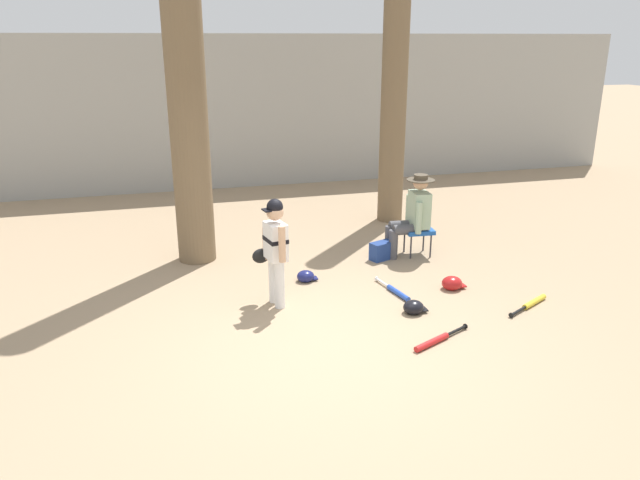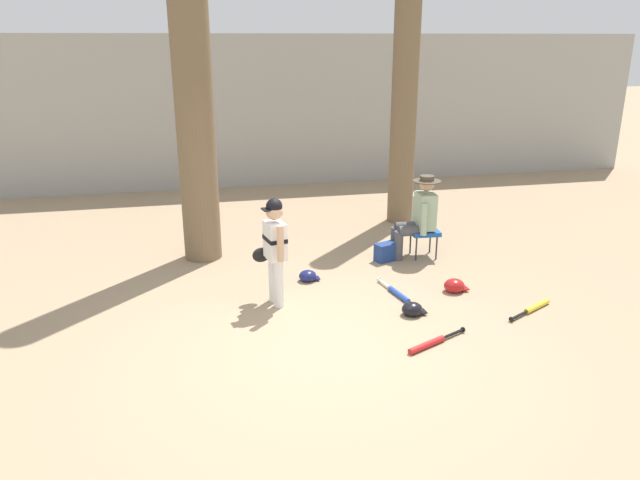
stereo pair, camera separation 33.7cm
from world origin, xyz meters
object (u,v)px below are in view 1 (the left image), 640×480
object	(u,v)px
tree_near_player	(186,84)
seated_spectator	(412,213)
bat_yellow_trainer	(532,303)
batting_helmet_navy	(306,276)
batting_helmet_black	(414,307)
folding_stool	(418,231)
bat_red_barrel	(436,340)
young_ballplayer	(275,245)
handbag_beside_stool	(382,251)
bat_blue_youth	(396,291)
tree_behind_spectator	(394,96)
batting_helmet_red	(452,283)

from	to	relation	value
tree_near_player	seated_spectator	size ratio (longest dim) A/B	4.73
tree_near_player	bat_yellow_trainer	bearing A→B (deg)	-36.02
batting_helmet_navy	batting_helmet_black	bearing A→B (deg)	-52.73
folding_stool	bat_yellow_trainer	bearing A→B (deg)	-73.95
tree_near_player	bat_red_barrel	xyz separation A→B (m)	(2.19, -3.25, -2.43)
tree_near_player	young_ballplayer	world-z (taller)	tree_near_player
bat_yellow_trainer	batting_helmet_navy	xyz separation A→B (m)	(-2.41, 1.46, 0.03)
bat_yellow_trainer	batting_helmet_black	xyz separation A→B (m)	(-1.44, 0.19, 0.04)
folding_stool	batting_helmet_navy	bearing A→B (deg)	-162.94
handbag_beside_stool	bat_yellow_trainer	bearing A→B (deg)	-59.63
tree_near_player	folding_stool	size ratio (longest dim) A/B	13.15
bat_blue_youth	batting_helmet_black	world-z (taller)	batting_helmet_black
bat_yellow_trainer	batting_helmet_navy	size ratio (longest dim) A/B	2.62
tree_behind_spectator	bat_blue_youth	world-z (taller)	tree_behind_spectator
tree_behind_spectator	batting_helmet_red	distance (m)	3.75
tree_behind_spectator	folding_stool	world-z (taller)	tree_behind_spectator
young_ballplayer	bat_red_barrel	distance (m)	2.12
seated_spectator	batting_helmet_red	distance (m)	1.43
batting_helmet_navy	folding_stool	bearing A→B (deg)	17.06
folding_stool	bat_red_barrel	world-z (taller)	folding_stool
bat_yellow_trainer	batting_helmet_red	bearing A→B (deg)	133.58
tree_near_player	batting_helmet_black	size ratio (longest dim) A/B	19.71
tree_behind_spectator	handbag_beside_stool	size ratio (longest dim) A/B	14.49
seated_spectator	batting_helmet_red	bearing A→B (deg)	-90.09
folding_stool	young_ballplayer	bearing A→B (deg)	-153.64
batting_helmet_red	bat_red_barrel	bearing A→B (deg)	-123.38
batting_helmet_red	batting_helmet_black	size ratio (longest dim) A/B	1.08
tree_behind_spectator	batting_helmet_black	bearing A→B (deg)	-107.43
young_ballplayer	handbag_beside_stool	size ratio (longest dim) A/B	3.84
seated_spectator	bat_red_barrel	xyz separation A→B (m)	(-0.84, -2.59, -0.61)
young_ballplayer	folding_stool	xyz separation A→B (m)	(2.35, 1.17, -0.38)
folding_stool	batting_helmet_red	distance (m)	1.34
bat_blue_youth	young_ballplayer	bearing A→B (deg)	176.32
handbag_beside_stool	bat_blue_youth	world-z (taller)	handbag_beside_stool
tree_near_player	folding_stool	distance (m)	3.83
young_ballplayer	batting_helmet_red	world-z (taller)	young_ballplayer
seated_spectator	batting_helmet_navy	size ratio (longest dim) A/B	4.39
tree_behind_spectator	folding_stool	size ratio (longest dim) A/B	11.41
folding_stool	batting_helmet_black	world-z (taller)	folding_stool
young_ballplayer	bat_yellow_trainer	size ratio (longest dim) A/B	1.82
bat_red_barrel	batting_helmet_black	xyz separation A→B (m)	(0.08, 0.74, 0.04)
handbag_beside_stool	batting_helmet_black	xyz separation A→B (m)	(-0.29, -1.78, -0.06)
folding_stool	bat_blue_youth	xyz separation A→B (m)	(-0.85, -1.26, -0.33)
batting_helmet_black	bat_yellow_trainer	bearing A→B (deg)	-7.49
bat_blue_youth	bat_yellow_trainer	bearing A→B (deg)	-28.06
young_ballplayer	bat_red_barrel	size ratio (longest dim) A/B	1.70
folding_stool	bat_red_barrel	xyz separation A→B (m)	(-0.94, -2.58, -0.33)
young_ballplayer	batting_helmet_red	distance (m)	2.35
batting_helmet_navy	batting_helmet_black	xyz separation A→B (m)	(0.97, -1.27, 0.00)
seated_spectator	bat_blue_youth	world-z (taller)	seated_spectator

